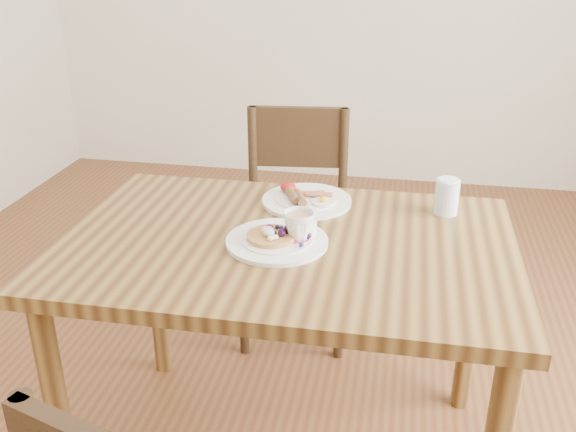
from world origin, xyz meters
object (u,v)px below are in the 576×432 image
(dining_table, at_px, (288,272))
(chair_far, at_px, (296,213))
(water_glass, at_px, (447,197))
(breakfast_plate, at_px, (305,199))
(teacup_saucer, at_px, (299,229))
(pancake_plate, at_px, (279,238))

(dining_table, relative_size, chair_far, 1.36)
(dining_table, xyz_separation_m, water_glass, (0.42, 0.26, 0.15))
(water_glass, bearing_deg, dining_table, -148.04)
(water_glass, bearing_deg, breakfast_plate, -179.88)
(breakfast_plate, bearing_deg, dining_table, -90.81)
(chair_far, xyz_separation_m, teacup_saucer, (0.14, -0.75, 0.30))
(chair_far, distance_m, breakfast_plate, 0.57)
(chair_far, relative_size, teacup_saucer, 6.29)
(chair_far, relative_size, water_glass, 8.54)
(dining_table, height_order, teacup_saucer, teacup_saucer)
(chair_far, bearing_deg, pancake_plate, 90.46)
(dining_table, xyz_separation_m, chair_far, (-0.11, 0.74, -0.16))
(chair_far, height_order, water_glass, chair_far)
(dining_table, distance_m, teacup_saucer, 0.14)
(teacup_saucer, bearing_deg, water_glass, 34.90)
(dining_table, bearing_deg, water_glass, 31.96)
(dining_table, xyz_separation_m, teacup_saucer, (0.03, -0.01, 0.14))
(breakfast_plate, bearing_deg, teacup_saucer, -84.20)
(dining_table, height_order, chair_far, chair_far)
(dining_table, bearing_deg, teacup_saucer, -16.48)
(pancake_plate, bearing_deg, breakfast_plate, 85.38)
(dining_table, relative_size, pancake_plate, 4.44)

